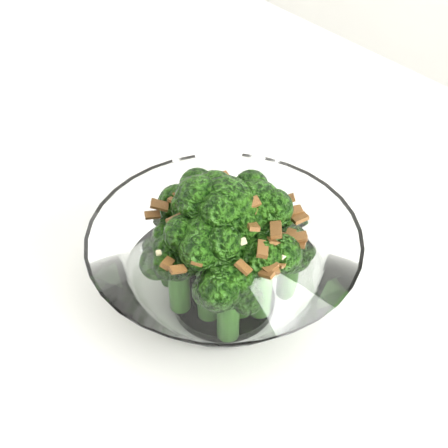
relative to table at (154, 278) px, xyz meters
The scene contains 2 objects.
table is the anchor object (origin of this frame).
broccoli_dish 0.16m from the table, 22.80° to the right, with size 0.20×0.20×0.12m.
Camera 1 is at (0.31, -0.24, 1.16)m, focal length 55.00 mm.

